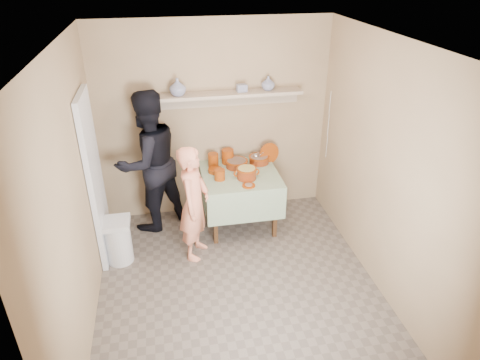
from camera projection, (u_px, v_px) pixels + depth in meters
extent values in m
plane|color=#63574D|center=(239.00, 290.00, 4.66)|extent=(3.50, 3.50, 0.00)
cube|color=silver|center=(95.00, 181.00, 4.77)|extent=(0.06, 0.70, 2.00)
cylinder|color=maroon|center=(213.00, 160.00, 5.59)|extent=(0.14, 0.14, 0.18)
cylinder|color=maroon|center=(228.00, 156.00, 5.67)|extent=(0.16, 0.16, 0.19)
cylinder|color=maroon|center=(220.00, 175.00, 5.27)|extent=(0.13, 0.13, 0.13)
cylinder|color=maroon|center=(215.00, 170.00, 5.47)|extent=(0.18, 0.18, 0.05)
cylinder|color=maroon|center=(269.00, 153.00, 5.71)|extent=(0.29, 0.13, 0.28)
imported|color=navy|center=(268.00, 83.00, 5.34)|extent=(0.21, 0.21, 0.18)
imported|color=navy|center=(178.00, 87.00, 5.12)|extent=(0.27, 0.27, 0.21)
cube|color=navy|center=(242.00, 88.00, 5.30)|extent=(0.13, 0.10, 0.09)
imported|color=#EF8967|center=(194.00, 203.00, 4.90)|extent=(0.51, 0.61, 1.41)
imported|color=black|center=(149.00, 162.00, 5.37)|extent=(1.13, 1.07, 1.84)
cube|color=tan|center=(214.00, 122.00, 5.57)|extent=(3.00, 0.02, 2.60)
cube|color=tan|center=(295.00, 326.00, 2.53)|extent=(3.00, 0.02, 2.60)
cube|color=tan|center=(73.00, 201.00, 3.80)|extent=(0.02, 3.50, 2.60)
cube|color=tan|center=(387.00, 172.00, 4.30)|extent=(0.02, 3.50, 2.60)
cube|color=silver|center=(239.00, 43.00, 3.43)|extent=(3.00, 3.50, 0.02)
cube|color=#4C2D16|center=(215.00, 219.00, 5.25)|extent=(0.05, 0.05, 0.71)
cube|color=#4C2D16|center=(275.00, 213.00, 5.38)|extent=(0.05, 0.05, 0.71)
cube|color=#4C2D16|center=(208.00, 189.00, 5.91)|extent=(0.05, 0.05, 0.71)
cube|color=#4C2D16|center=(261.00, 184.00, 6.04)|extent=(0.05, 0.05, 0.71)
cube|color=#4C2D16|center=(240.00, 175.00, 5.47)|extent=(0.90, 0.90, 0.04)
cube|color=#20591E|center=(240.00, 174.00, 5.46)|extent=(0.96, 0.96, 0.01)
cube|color=#20591E|center=(247.00, 207.00, 5.14)|extent=(0.96, 0.01, 0.44)
cube|color=#20591E|center=(233.00, 172.00, 5.97)|extent=(0.96, 0.01, 0.44)
cube|color=#20591E|center=(203.00, 192.00, 5.48)|extent=(0.01, 0.96, 0.44)
cube|color=#20591E|center=(276.00, 185.00, 5.64)|extent=(0.01, 0.96, 0.44)
cylinder|color=#631C07|center=(237.00, 164.00, 5.59)|extent=(0.28, 0.28, 0.09)
cylinder|color=maroon|center=(237.00, 161.00, 5.57)|extent=(0.30, 0.30, 0.01)
cylinder|color=brown|center=(237.00, 162.00, 5.58)|extent=(0.25, 0.25, 0.05)
cylinder|color=#631C07|center=(259.00, 160.00, 5.70)|extent=(0.26, 0.26, 0.09)
cylinder|color=maroon|center=(259.00, 157.00, 5.68)|extent=(0.28, 0.28, 0.01)
cylinder|color=#8C6B54|center=(259.00, 158.00, 5.69)|extent=(0.23, 0.23, 0.05)
cylinder|color=silver|center=(261.00, 154.00, 5.53)|extent=(0.01, 0.22, 0.16)
sphere|color=silver|center=(256.00, 156.00, 5.66)|extent=(0.07, 0.07, 0.07)
cylinder|color=#631C07|center=(247.00, 173.00, 5.30)|extent=(0.24, 0.24, 0.14)
cylinder|color=maroon|center=(247.00, 169.00, 5.27)|extent=(0.25, 0.25, 0.01)
cylinder|color=tan|center=(247.00, 170.00, 5.27)|extent=(0.21, 0.21, 0.05)
torus|color=maroon|center=(237.00, 174.00, 5.27)|extent=(0.09, 0.02, 0.09)
torus|color=maroon|center=(256.00, 172.00, 5.31)|extent=(0.09, 0.02, 0.09)
cylinder|color=maroon|center=(249.00, 186.00, 5.15)|extent=(0.16, 0.16, 0.02)
cylinder|color=#8C6B54|center=(249.00, 185.00, 5.14)|extent=(0.09, 0.09, 0.01)
cube|color=tan|center=(231.00, 94.00, 5.30)|extent=(1.80, 0.25, 0.04)
cube|color=tan|center=(229.00, 99.00, 5.45)|extent=(1.80, 0.02, 0.18)
cylinder|color=silver|center=(119.00, 243.00, 4.99)|extent=(0.30, 0.30, 0.50)
cube|color=silver|center=(116.00, 223.00, 4.86)|extent=(0.32, 0.32, 0.06)
cylinder|color=silver|center=(330.00, 103.00, 5.48)|extent=(0.01, 0.01, 0.30)
cylinder|color=silver|center=(328.00, 125.00, 5.60)|extent=(0.01, 0.01, 0.30)
cylinder|color=silver|center=(327.00, 147.00, 5.72)|extent=(0.01, 0.01, 0.30)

